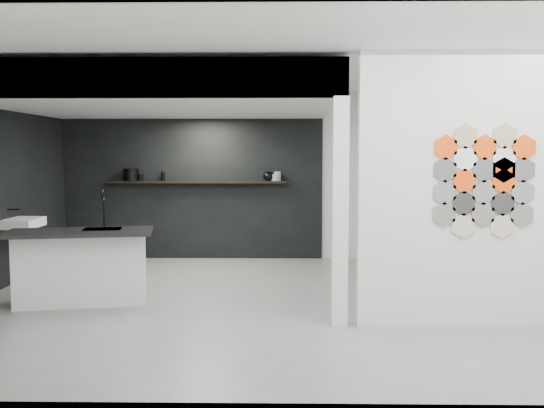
{
  "coord_description": "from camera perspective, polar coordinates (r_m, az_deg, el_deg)",
  "views": [
    {
      "loc": [
        0.22,
        -7.19,
        1.78
      ],
      "look_at": [
        0.1,
        0.3,
        1.15
      ],
      "focal_mm": 40.0,
      "sensor_mm": 36.0,
      "label": 1
    }
  ],
  "objects": [
    {
      "name": "bay_clad_back",
      "position": [
        10.29,
        -7.58,
        1.4
      ],
      "size": [
        4.4,
        0.04,
        2.35
      ],
      "primitive_type": "cube",
      "color": "black",
      "rests_on": "floor"
    },
    {
      "name": "kettle",
      "position": [
        10.06,
        -0.31,
        2.64
      ],
      "size": [
        0.2,
        0.2,
        0.16
      ],
      "primitive_type": "ellipsoid",
      "rotation": [
        0.0,
        0.0,
        -0.09
      ],
      "color": "black",
      "rests_on": "display_shelf"
    },
    {
      "name": "kitchen_island",
      "position": [
        7.53,
        -17.49,
        -5.57
      ],
      "size": [
        1.77,
        1.02,
        1.34
      ],
      "rotation": [
        0.0,
        0.0,
        0.18
      ],
      "color": "silver",
      "rests_on": "floor"
    },
    {
      "name": "floor",
      "position": [
        7.41,
        -0.82,
        -9.13
      ],
      "size": [
        7.0,
        6.0,
        0.01
      ],
      "primitive_type": "cube",
      "color": "slate"
    },
    {
      "name": "fascia_beam",
      "position": [
        6.49,
        -12.89,
        11.5
      ],
      "size": [
        4.4,
        0.16,
        0.4
      ],
      "primitive_type": "cube",
      "color": "silver",
      "rests_on": "corner_column"
    },
    {
      "name": "bay_clad_left",
      "position": [
        9.0,
        -23.28,
        0.57
      ],
      "size": [
        0.04,
        4.0,
        2.35
      ],
      "primitive_type": "cube",
      "color": "black",
      "rests_on": "floor"
    },
    {
      "name": "partition_panel",
      "position": [
        6.51,
        18.85,
        1.2
      ],
      "size": [
        2.45,
        0.15,
        2.8
      ],
      "primitive_type": "cube",
      "color": "silver",
      "rests_on": "floor"
    },
    {
      "name": "utensil_cup",
      "position": [
        10.33,
        -12.28,
        2.45
      ],
      "size": [
        0.11,
        0.11,
        0.11
      ],
      "primitive_type": "cylinder",
      "rotation": [
        0.0,
        0.0,
        -0.4
      ],
      "color": "black",
      "rests_on": "display_shelf"
    },
    {
      "name": "glass_bowl",
      "position": [
        10.06,
        0.32,
        2.51
      ],
      "size": [
        0.19,
        0.19,
        0.11
      ],
      "primitive_type": "cylinder",
      "rotation": [
        0.0,
        0.0,
        0.25
      ],
      "color": "gray",
      "rests_on": "display_shelf"
    },
    {
      "name": "wall_basin",
      "position": [
        8.75,
        -22.38,
        -1.65
      ],
      "size": [
        0.4,
        0.6,
        0.12
      ],
      "primitive_type": "cube",
      "color": "silver",
      "rests_on": "bay_clad_left"
    },
    {
      "name": "bottle_dark",
      "position": [
        10.25,
        -10.23,
        2.6
      ],
      "size": [
        0.08,
        0.08,
        0.15
      ],
      "primitive_type": "cylinder",
      "rotation": [
        0.0,
        0.0,
        0.42
      ],
      "color": "black",
      "rests_on": "display_shelf"
    },
    {
      "name": "stockpot",
      "position": [
        10.37,
        -13.11,
        2.71
      ],
      "size": [
        0.32,
        0.32,
        0.2
      ],
      "primitive_type": "cylinder",
      "rotation": [
        0.0,
        0.0,
        -0.4
      ],
      "color": "black",
      "rests_on": "display_shelf"
    },
    {
      "name": "display_shelf",
      "position": [
        10.16,
        -7.11,
        2.07
      ],
      "size": [
        3.0,
        0.15,
        0.04
      ],
      "primitive_type": "cube",
      "color": "black",
      "rests_on": "bay_clad_back"
    },
    {
      "name": "hex_tile_cluster",
      "position": [
        6.44,
        19.39,
        2.08
      ],
      "size": [
        1.04,
        0.02,
        1.16
      ],
      "color": "#66635E",
      "rests_on": "partition_panel"
    },
    {
      "name": "bulkhead",
      "position": [
        8.36,
        -9.71,
        10.03
      ],
      "size": [
        4.4,
        4.0,
        0.4
      ],
      "primitive_type": "cube",
      "color": "silver",
      "rests_on": "corner_column"
    },
    {
      "name": "corner_column",
      "position": [
        6.24,
        6.42,
        -0.79
      ],
      "size": [
        0.16,
        0.16,
        2.35
      ],
      "primitive_type": "cube",
      "color": "silver",
      "rests_on": "floor"
    },
    {
      "name": "glass_vase",
      "position": [
        10.06,
        0.53,
        2.64
      ],
      "size": [
        0.13,
        0.13,
        0.15
      ],
      "primitive_type": "cylinder",
      "rotation": [
        0.0,
        0.0,
        -0.21
      ],
      "color": "gray",
      "rests_on": "display_shelf"
    }
  ]
}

